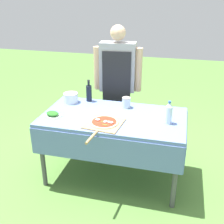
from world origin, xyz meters
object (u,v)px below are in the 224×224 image
at_px(water_bottle, 169,113).
at_px(sauce_jar, 126,103).
at_px(oil_bottle, 89,93).
at_px(person_cook, 118,79).
at_px(prep_table, 114,123).
at_px(mixing_tub, 71,98).
at_px(herb_container, 53,114).
at_px(pizza_on_peel, 104,123).

height_order(water_bottle, sauce_jar, water_bottle).
distance_m(oil_bottle, water_bottle, 1.00).
height_order(person_cook, oil_bottle, person_cook).
height_order(person_cook, sauce_jar, person_cook).
distance_m(prep_table, mixing_tub, 0.63).
distance_m(herb_container, mixing_tub, 0.40).
xyz_separation_m(herb_container, sauce_jar, (0.69, 0.41, 0.03)).
bearing_deg(sauce_jar, mixing_tub, -178.90).
bearing_deg(water_bottle, herb_container, -174.01).
height_order(herb_container, mixing_tub, mixing_tub).
bearing_deg(oil_bottle, mixing_tub, -153.83).
relative_size(person_cook, mixing_tub, 9.75).
bearing_deg(pizza_on_peel, sauce_jar, 81.36).
bearing_deg(person_cook, prep_table, 95.19).
bearing_deg(herb_container, pizza_on_peel, -6.53).
bearing_deg(person_cook, water_bottle, 128.68).
height_order(pizza_on_peel, oil_bottle, oil_bottle).
relative_size(prep_table, mixing_tub, 9.21).
bearing_deg(water_bottle, oil_bottle, 158.59).
xyz_separation_m(pizza_on_peel, sauce_jar, (0.12, 0.47, 0.04)).
distance_m(herb_container, sauce_jar, 0.80).
relative_size(pizza_on_peel, herb_container, 2.93).
bearing_deg(herb_container, oil_bottle, 64.51).
bearing_deg(person_cook, sauce_jar, 110.35).
bearing_deg(herb_container, mixing_tub, 83.68).
height_order(pizza_on_peel, water_bottle, water_bottle).
height_order(water_bottle, mixing_tub, water_bottle).
bearing_deg(pizza_on_peel, water_bottle, 23.45).
bearing_deg(water_bottle, prep_table, 176.37).
height_order(water_bottle, herb_container, water_bottle).
bearing_deg(mixing_tub, person_cook, 44.52).
distance_m(person_cook, herb_container, 0.98).
xyz_separation_m(pizza_on_peel, water_bottle, (0.60, 0.19, 0.09)).
height_order(pizza_on_peel, mixing_tub, mixing_tub).
distance_m(prep_table, pizza_on_peel, 0.25).
xyz_separation_m(mixing_tub, sauce_jar, (0.64, 0.01, -0.00)).
height_order(prep_table, mixing_tub, mixing_tub).
bearing_deg(water_bottle, sauce_jar, 149.02).
height_order(oil_bottle, sauce_jar, oil_bottle).
height_order(person_cook, pizza_on_peel, person_cook).
bearing_deg(pizza_on_peel, herb_container, 179.60).
bearing_deg(herb_container, water_bottle, 5.99).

